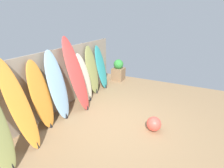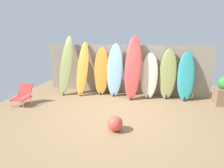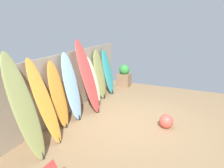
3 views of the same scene
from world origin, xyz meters
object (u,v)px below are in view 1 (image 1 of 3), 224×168
at_px(beach_ball, 154,124).
at_px(surfboard_olive_6, 92,70).
at_px(surfboard_orange_1, 19,106).
at_px(surfboard_red_4, 76,75).
at_px(surfboard_teal_7, 101,68).
at_px(planter_box, 118,70).
at_px(surfboard_cream_5, 84,78).
at_px(surfboard_orange_2, 41,96).
at_px(surfboard_skyblue_3, 57,86).

bearing_deg(beach_ball, surfboard_olive_6, 63.13).
distance_m(surfboard_olive_6, beach_ball, 2.98).
xyz_separation_m(surfboard_orange_1, surfboard_red_4, (1.86, -0.03, 0.13)).
height_order(surfboard_red_4, surfboard_teal_7, surfboard_red_4).
height_order(surfboard_teal_7, planter_box, surfboard_teal_7).
bearing_deg(surfboard_cream_5, surfboard_olive_6, 6.51).
distance_m(surfboard_orange_2, surfboard_teal_7, 2.94).
xyz_separation_m(surfboard_orange_1, surfboard_teal_7, (3.62, 0.15, -0.12)).
relative_size(surfboard_orange_1, beach_ball, 5.34).
distance_m(surfboard_orange_1, surfboard_olive_6, 3.05).
relative_size(surfboard_skyblue_3, surfboard_cream_5, 1.20).
bearing_deg(surfboard_olive_6, surfboard_cream_5, -173.49).
distance_m(surfboard_orange_1, surfboard_cream_5, 2.43).
xyz_separation_m(surfboard_orange_2, surfboard_teal_7, (2.94, 0.00, -0.04)).
height_order(surfboard_orange_2, surfboard_teal_7, surfboard_orange_2).
height_order(surfboard_skyblue_3, beach_ball, surfboard_skyblue_3).
distance_m(surfboard_red_4, beach_ball, 2.53).
distance_m(surfboard_red_4, surfboard_teal_7, 1.79).
height_order(surfboard_orange_1, surfboard_red_4, surfboard_red_4).
relative_size(surfboard_orange_1, surfboard_olive_6, 1.11).
bearing_deg(surfboard_cream_5, surfboard_teal_7, 1.45).
xyz_separation_m(surfboard_red_4, surfboard_cream_5, (0.57, 0.15, -0.30)).
bearing_deg(surfboard_cream_5, surfboard_red_4, -165.45).
distance_m(surfboard_cream_5, planter_box, 2.35).
xyz_separation_m(surfboard_skyblue_3, surfboard_olive_6, (1.84, 0.10, -0.08)).
xyz_separation_m(surfboard_teal_7, planter_box, (1.12, -0.22, -0.38)).
bearing_deg(surfboard_teal_7, surfboard_skyblue_3, -178.63).
distance_m(surfboard_orange_2, surfboard_skyblue_3, 0.52).
distance_m(surfboard_orange_1, surfboard_orange_2, 0.70).
xyz_separation_m(surfboard_orange_2, surfboard_red_4, (1.17, -0.17, 0.21)).
bearing_deg(surfboard_red_4, beach_ball, -93.09).
xyz_separation_m(surfboard_orange_2, beach_ball, (1.05, -2.54, -0.68)).
xyz_separation_m(surfboard_orange_2, surfboard_cream_5, (1.74, -0.03, -0.08)).
height_order(surfboard_red_4, surfboard_olive_6, surfboard_red_4).
distance_m(surfboard_skyblue_3, surfboard_olive_6, 1.85).
xyz_separation_m(surfboard_orange_2, planter_box, (4.06, -0.22, -0.43)).
relative_size(surfboard_orange_2, surfboard_teal_7, 1.05).
relative_size(surfboard_orange_2, surfboard_red_4, 0.80).
bearing_deg(surfboard_skyblue_3, surfboard_orange_2, 174.01).
bearing_deg(surfboard_orange_1, planter_box, -0.91).
bearing_deg(surfboard_red_4, surfboard_orange_1, 179.03).
bearing_deg(beach_ball, planter_box, 37.63).
distance_m(surfboard_orange_1, surfboard_skyblue_3, 1.20).
height_order(surfboard_orange_2, surfboard_skyblue_3, surfboard_skyblue_3).
xyz_separation_m(surfboard_teal_7, beach_ball, (-1.89, -2.55, -0.64)).
bearing_deg(surfboard_orange_1, surfboard_skyblue_3, 4.24).
height_order(surfboard_skyblue_3, surfboard_red_4, surfboard_red_4).
xyz_separation_m(surfboard_skyblue_3, surfboard_red_4, (0.66, -0.12, 0.14)).
height_order(surfboard_orange_1, surfboard_olive_6, surfboard_orange_1).
bearing_deg(beach_ball, surfboard_orange_2, 112.38).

